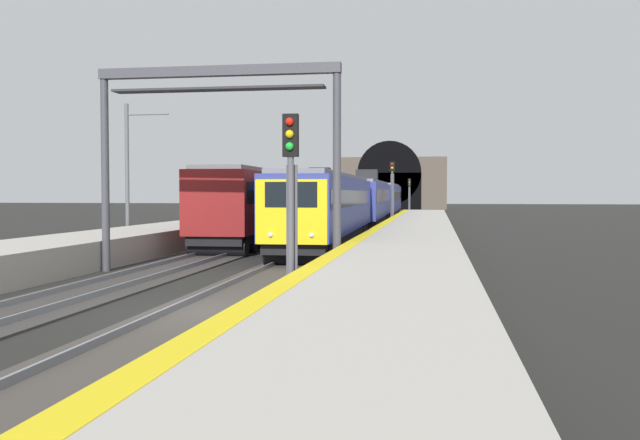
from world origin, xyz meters
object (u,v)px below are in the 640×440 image
railway_signal_near (291,190)px  catenary_mast_near (128,172)px  train_main_approaching (367,201)px  railway_signal_mid (392,189)px  train_adjacent_platform (320,198)px  railway_signal_far (409,192)px  overhead_signal_gantry (218,118)px

railway_signal_near → catenary_mast_near: size_ratio=0.63×
train_main_approaching → railway_signal_mid: railway_signal_mid is taller
train_adjacent_platform → railway_signal_far: (38.67, -6.20, 0.56)m
railway_signal_near → catenary_mast_near: catenary_mast_near is taller
railway_signal_near → railway_signal_far: 80.85m
railway_signal_mid → overhead_signal_gantry: (-34.62, 4.03, 2.34)m
catenary_mast_near → railway_signal_mid: bearing=-29.5°
overhead_signal_gantry → catenary_mast_near: size_ratio=1.15×
train_adjacent_platform → overhead_signal_gantry: overhead_signal_gantry is taller
train_adjacent_platform → railway_signal_far: bearing=-10.5°
train_main_approaching → train_adjacent_platform: train_adjacent_platform is taller
train_adjacent_platform → railway_signal_mid: railway_signal_mid is taller
railway_signal_near → railway_signal_mid: size_ratio=0.89×
train_main_approaching → railway_signal_far: 42.05m
railway_signal_far → train_adjacent_platform: bearing=-9.1°
train_adjacent_platform → railway_signal_near: train_adjacent_platform is taller
train_adjacent_platform → railway_signal_far: 39.17m
railway_signal_far → catenary_mast_near: size_ratio=0.63×
train_main_approaching → train_adjacent_platform: 5.48m
railway_signal_mid → railway_signal_far: bearing=-180.0°
train_main_approaching → catenary_mast_near: (-20.11, 10.97, 1.78)m
railway_signal_near → overhead_signal_gantry: bearing=-149.5°
railway_signal_far → overhead_signal_gantry: (-74.02, 4.03, 2.58)m
overhead_signal_gantry → catenary_mast_near: (11.91, 8.80, -1.55)m
railway_signal_mid → catenary_mast_near: size_ratio=0.71×
railway_signal_far → catenary_mast_near: 63.43m
train_main_approaching → railway_signal_mid: size_ratio=11.38×
railway_signal_far → catenary_mast_near: bearing=-11.7°
train_main_approaching → overhead_signal_gantry: 32.26m
train_main_approaching → train_adjacent_platform: bearing=-128.4°
train_main_approaching → railway_signal_far: railway_signal_far is taller
railway_signal_near → catenary_mast_near: (18.74, 12.83, 1.02)m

